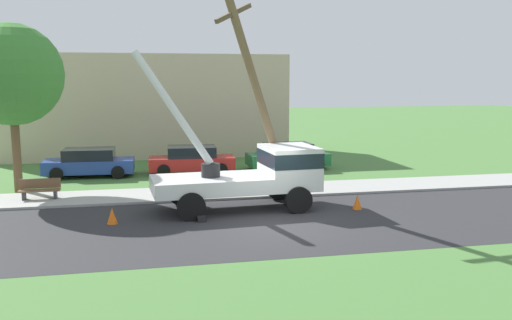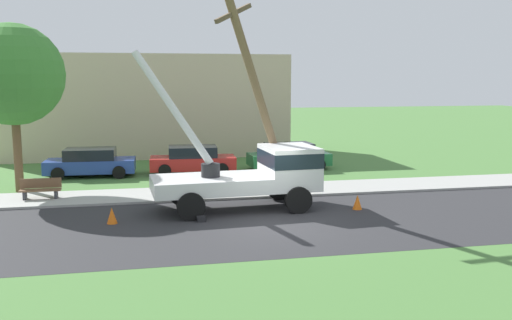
{
  "view_description": "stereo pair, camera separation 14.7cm",
  "coord_description": "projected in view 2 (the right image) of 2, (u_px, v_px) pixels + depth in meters",
  "views": [
    {
      "loc": [
        -4.42,
        -17.93,
        4.94
      ],
      "look_at": [
        -0.09,
        2.47,
        1.83
      ],
      "focal_mm": 38.68,
      "sensor_mm": 36.0,
      "label": 1
    },
    {
      "loc": [
        -4.28,
        -17.96,
        4.94
      ],
      "look_at": [
        -0.09,
        2.47,
        1.83
      ],
      "focal_mm": 38.68,
      "sensor_mm": 36.0,
      "label": 2
    }
  ],
  "objects": [
    {
      "name": "utility_truck",
      "position": [
        257.0,
        172.0,
        20.96
      ],
      "size": [
        6.9,
        3.21,
        5.98
      ],
      "color": "silver",
      "rests_on": "ground"
    },
    {
      "name": "roadside_tree_near",
      "position": [
        13.0,
        75.0,
        23.43
      ],
      "size": [
        4.35,
        4.35,
        7.27
      ],
      "color": "brown",
      "rests_on": "ground"
    },
    {
      "name": "parked_sedan_red",
      "position": [
        193.0,
        160.0,
        28.79
      ],
      "size": [
        4.49,
        2.17,
        1.42
      ],
      "color": "#B21E1E",
      "rests_on": "ground"
    },
    {
      "name": "ground_plane",
      "position": [
        223.0,
        168.0,
        30.61
      ],
      "size": [
        120.0,
        120.0,
        0.0
      ],
      "primitive_type": "plane",
      "color": "#477538"
    },
    {
      "name": "parked_sedan_green",
      "position": [
        289.0,
        156.0,
        30.13
      ],
      "size": [
        4.47,
        2.14,
        1.42
      ],
      "color": "#1E6638",
      "rests_on": "ground"
    },
    {
      "name": "sidewalk_strip",
      "position": [
        246.0,
        191.0,
        24.01
      ],
      "size": [
        80.0,
        2.79,
        0.1
      ],
      "primitive_type": "cube",
      "color": "#9E9E99",
      "rests_on": "ground"
    },
    {
      "name": "lowrise_building_backdrop",
      "position": [
        145.0,
        105.0,
        35.92
      ],
      "size": [
        18.0,
        6.0,
        6.4
      ],
      "primitive_type": "cube",
      "color": "#C6B293",
      "rests_on": "ground"
    },
    {
      "name": "park_bench",
      "position": [
        41.0,
        189.0,
        22.34
      ],
      "size": [
        1.6,
        0.45,
        0.9
      ],
      "color": "brown",
      "rests_on": "ground"
    },
    {
      "name": "road_asphalt",
      "position": [
        273.0,
        223.0,
        18.98
      ],
      "size": [
        80.0,
        7.61,
        0.01
      ],
      "primitive_type": "cube",
      "color": "#2B2B2D",
      "rests_on": "ground"
    },
    {
      "name": "parked_sedan_blue",
      "position": [
        91.0,
        162.0,
        27.86
      ],
      "size": [
        4.46,
        2.12,
        1.42
      ],
      "color": "#263F99",
      "rests_on": "ground"
    },
    {
      "name": "leaning_utility_pole",
      "position": [
        259.0,
        95.0,
        21.38
      ],
      "size": [
        3.62,
        2.43,
        8.39
      ],
      "color": "brown",
      "rests_on": "ground"
    },
    {
      "name": "traffic_cone_behind",
      "position": [
        112.0,
        216.0,
        18.84
      ],
      "size": [
        0.36,
        0.36,
        0.56
      ],
      "primitive_type": "cone",
      "color": "orange",
      "rests_on": "ground"
    },
    {
      "name": "traffic_cone_ahead",
      "position": [
        357.0,
        202.0,
        20.89
      ],
      "size": [
        0.36,
        0.36,
        0.56
      ],
      "primitive_type": "cone",
      "color": "orange",
      "rests_on": "ground"
    }
  ]
}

